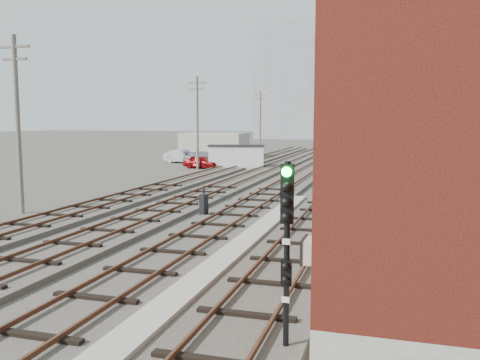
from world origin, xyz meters
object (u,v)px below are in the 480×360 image
at_px(switch_stand, 204,205).
at_px(car_silver, 183,156).
at_px(car_red, 202,162).
at_px(car_grey, 206,158).
at_px(signal_mast, 287,244).
at_px(site_trailer, 236,157).

distance_m(switch_stand, car_silver, 33.06).
height_order(car_red, car_silver, car_silver).
bearing_deg(car_red, car_grey, 27.13).
distance_m(switch_stand, car_grey, 30.65).
distance_m(car_silver, car_grey, 3.42).
xyz_separation_m(signal_mast, switch_stand, (-6.73, 13.27, -1.65)).
bearing_deg(signal_mast, car_red, 113.12).
relative_size(signal_mast, switch_stand, 2.82).
height_order(switch_stand, site_trailer, site_trailer).
relative_size(switch_stand, car_red, 0.37).
bearing_deg(car_silver, site_trailer, -110.11).
relative_size(car_red, car_silver, 0.84).
distance_m(site_trailer, car_red, 3.52).
bearing_deg(switch_stand, site_trailer, 124.77).
height_order(switch_stand, car_red, switch_stand).
distance_m(switch_stand, car_red, 26.27).
height_order(car_silver, car_grey, car_silver).
distance_m(car_red, car_grey, 4.39).
bearing_deg(car_silver, car_red, -131.38).
bearing_deg(site_trailer, car_silver, 134.48).
height_order(signal_mast, car_grey, signal_mast).
relative_size(signal_mast, site_trailer, 0.66).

